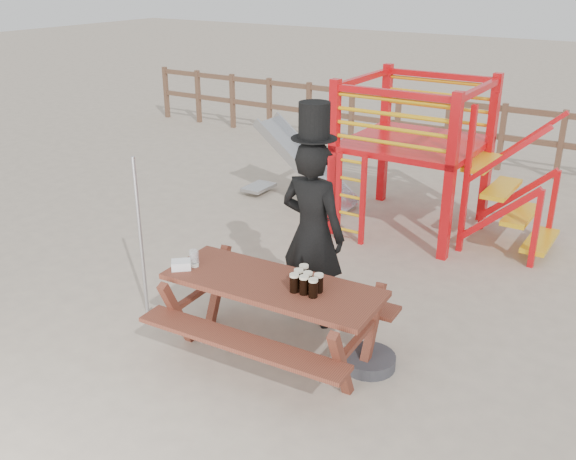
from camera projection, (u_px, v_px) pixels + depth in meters
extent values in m
plane|color=#B4A38C|center=(248.00, 335.00, 6.44)|extent=(60.00, 60.00, 0.00)
cube|color=brown|center=(477.00, 106.00, 11.45)|extent=(15.00, 0.06, 0.10)
cube|color=brown|center=(474.00, 133.00, 11.65)|extent=(15.00, 0.06, 0.10)
cube|color=brown|center=(166.00, 92.00, 15.39)|extent=(0.09, 0.09, 1.20)
cube|color=brown|center=(198.00, 97.00, 14.89)|extent=(0.09, 0.09, 1.20)
cube|color=brown|center=(233.00, 101.00, 14.39)|extent=(0.09, 0.09, 1.20)
cube|color=brown|center=(269.00, 106.00, 13.89)|extent=(0.09, 0.09, 1.20)
cube|color=brown|center=(309.00, 111.00, 13.39)|extent=(0.09, 0.09, 1.20)
cube|color=brown|center=(351.00, 117.00, 12.89)|extent=(0.09, 0.09, 1.20)
cube|color=brown|center=(397.00, 123.00, 12.40)|extent=(0.09, 0.09, 1.20)
cube|color=brown|center=(447.00, 130.00, 11.90)|extent=(0.09, 0.09, 1.20)
cube|color=brown|center=(501.00, 137.00, 11.40)|extent=(0.09, 0.09, 1.20)
cube|color=brown|center=(561.00, 145.00, 10.90)|extent=(0.09, 0.09, 1.20)
cube|color=red|center=(334.00, 159.00, 8.51)|extent=(0.12, 0.12, 2.10)
cube|color=red|center=(450.00, 179.00, 7.71)|extent=(0.12, 0.12, 2.10)
cube|color=red|center=(384.00, 134.00, 9.75)|extent=(0.12, 0.12, 2.10)
cube|color=red|center=(489.00, 149.00, 8.95)|extent=(0.12, 0.12, 2.10)
cube|color=red|center=(414.00, 143.00, 8.67)|extent=(1.72, 1.72, 0.08)
cube|color=red|center=(394.00, 93.00, 7.75)|extent=(1.60, 0.08, 0.08)
cube|color=red|center=(441.00, 75.00, 8.99)|extent=(1.60, 0.08, 0.08)
cube|color=red|center=(364.00, 78.00, 8.77)|extent=(0.08, 1.60, 0.08)
cube|color=red|center=(479.00, 90.00, 7.97)|extent=(0.08, 1.60, 0.08)
cylinder|color=#EDB114|center=(390.00, 143.00, 7.98)|extent=(1.50, 0.05, 0.05)
cylinder|color=#EDB114|center=(437.00, 119.00, 9.23)|extent=(1.50, 0.05, 0.05)
cylinder|color=#EDB114|center=(391.00, 129.00, 7.91)|extent=(1.50, 0.05, 0.05)
cylinder|color=#EDB114|center=(438.00, 107.00, 9.16)|extent=(1.50, 0.05, 0.05)
cylinder|color=#EDB114|center=(392.00, 115.00, 7.85)|extent=(1.50, 0.05, 0.05)
cylinder|color=#EDB114|center=(439.00, 94.00, 9.09)|extent=(1.50, 0.05, 0.05)
cylinder|color=#EDB114|center=(393.00, 100.00, 7.78)|extent=(1.50, 0.05, 0.05)
cylinder|color=#EDB114|center=(440.00, 81.00, 9.02)|extent=(1.50, 0.05, 0.05)
cube|color=red|center=(338.00, 196.00, 8.48)|extent=(0.06, 0.06, 1.20)
cube|color=red|center=(363.00, 201.00, 8.30)|extent=(0.06, 0.06, 1.20)
cylinder|color=#EDB114|center=(349.00, 231.00, 8.56)|extent=(0.36, 0.04, 0.04)
cylinder|color=#EDB114|center=(350.00, 214.00, 8.47)|extent=(0.36, 0.04, 0.04)
cylinder|color=#EDB114|center=(351.00, 197.00, 8.38)|extent=(0.36, 0.04, 0.04)
cylinder|color=#EDB114|center=(351.00, 179.00, 8.29)|extent=(0.36, 0.04, 0.04)
cylinder|color=#EDB114|center=(352.00, 161.00, 8.20)|extent=(0.36, 0.04, 0.04)
cube|color=#EDB114|center=(483.00, 163.00, 8.25)|extent=(0.30, 0.90, 0.06)
cube|color=#EDB114|center=(502.00, 189.00, 8.22)|extent=(0.30, 0.90, 0.06)
cube|color=#EDB114|center=(521.00, 215.00, 8.20)|extent=(0.30, 0.90, 0.06)
cube|color=#EDB114|center=(540.00, 241.00, 8.17)|extent=(0.30, 0.90, 0.06)
cube|color=red|center=(499.00, 214.00, 7.88)|extent=(0.95, 0.08, 0.86)
cube|color=red|center=(518.00, 194.00, 8.58)|extent=(0.95, 0.08, 0.86)
cube|color=#B2B4B9|center=(306.00, 165.00, 9.75)|extent=(1.53, 0.55, 1.21)
cube|color=#B2B4B9|center=(297.00, 167.00, 9.52)|extent=(1.58, 0.04, 1.28)
cube|color=#B2B4B9|center=(315.00, 158.00, 9.94)|extent=(1.58, 0.04, 1.28)
cube|color=#B2B4B9|center=(259.00, 187.00, 10.39)|extent=(0.35, 0.55, 0.05)
cube|color=brown|center=(272.00, 285.00, 5.81)|extent=(2.05, 0.87, 0.05)
cube|color=brown|center=(240.00, 342.00, 5.48)|extent=(2.02, 0.40, 0.04)
cube|color=brown|center=(301.00, 289.00, 6.37)|extent=(2.02, 0.40, 0.04)
cube|color=brown|center=(199.00, 300.00, 6.35)|extent=(0.15, 1.21, 0.72)
cube|color=brown|center=(357.00, 347.00, 5.57)|extent=(0.15, 1.21, 0.72)
imported|color=black|center=(313.00, 234.00, 6.36)|extent=(0.72, 0.49, 1.93)
cube|color=#0B7935|center=(321.00, 208.00, 6.39)|extent=(0.08, 0.02, 0.45)
cylinder|color=black|center=(314.00, 138.00, 5.99)|extent=(0.44, 0.44, 0.01)
cylinder|color=black|center=(314.00, 120.00, 5.92)|extent=(0.30, 0.30, 0.33)
cube|color=white|center=(323.00, 105.00, 5.99)|extent=(0.15, 0.01, 0.04)
cylinder|color=#B2B2B7|center=(141.00, 238.00, 6.53)|extent=(0.04, 0.04, 1.72)
cylinder|color=#35353A|center=(369.00, 361.00, 5.91)|extent=(0.50, 0.50, 0.12)
cylinder|color=#35353A|center=(369.00, 351.00, 5.87)|extent=(0.06, 0.06, 0.10)
cube|color=white|center=(181.00, 265.00, 6.05)|extent=(0.23, 0.22, 0.08)
cylinder|color=black|center=(294.00, 284.00, 5.60)|extent=(0.08, 0.08, 0.15)
cylinder|color=beige|center=(294.00, 275.00, 5.57)|extent=(0.08, 0.08, 0.02)
cylinder|color=black|center=(304.00, 286.00, 5.57)|extent=(0.08, 0.08, 0.15)
cylinder|color=beige|center=(304.00, 277.00, 5.53)|extent=(0.08, 0.08, 0.02)
cylinder|color=black|center=(313.00, 289.00, 5.52)|extent=(0.08, 0.08, 0.15)
cylinder|color=beige|center=(313.00, 280.00, 5.48)|extent=(0.08, 0.08, 0.02)
cylinder|color=black|center=(299.00, 279.00, 5.69)|extent=(0.08, 0.08, 0.15)
cylinder|color=beige|center=(299.00, 271.00, 5.65)|extent=(0.08, 0.08, 0.02)
cylinder|color=black|center=(308.00, 282.00, 5.64)|extent=(0.08, 0.08, 0.15)
cylinder|color=beige|center=(308.00, 273.00, 5.61)|extent=(0.08, 0.08, 0.02)
cylinder|color=black|center=(319.00, 284.00, 5.60)|extent=(0.08, 0.08, 0.15)
cylinder|color=beige|center=(319.00, 275.00, 5.57)|extent=(0.08, 0.08, 0.02)
cylinder|color=black|center=(304.00, 275.00, 5.77)|extent=(0.08, 0.08, 0.15)
cylinder|color=beige|center=(304.00, 266.00, 5.74)|extent=(0.08, 0.08, 0.02)
cylinder|color=silver|center=(193.00, 257.00, 6.12)|extent=(0.08, 0.08, 0.15)
cylinder|color=beige|center=(194.00, 263.00, 6.14)|extent=(0.07, 0.07, 0.02)
cylinder|color=silver|center=(195.00, 259.00, 6.08)|extent=(0.08, 0.08, 0.15)
cylinder|color=beige|center=(195.00, 265.00, 6.10)|extent=(0.07, 0.07, 0.02)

